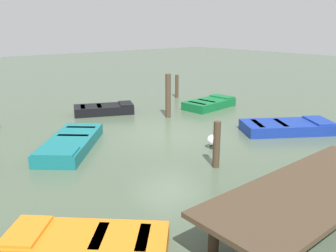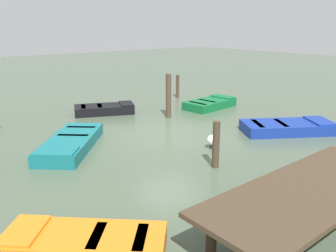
{
  "view_description": "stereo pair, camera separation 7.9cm",
  "coord_description": "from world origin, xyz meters",
  "px_view_note": "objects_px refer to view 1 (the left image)",
  "views": [
    {
      "loc": [
        8.18,
        10.03,
        4.08
      ],
      "look_at": [
        0.0,
        0.0,
        0.35
      ],
      "focal_mm": 37.75,
      "sensor_mm": 36.0,
      "label": 1
    },
    {
      "loc": [
        8.12,
        10.08,
        4.08
      ],
      "look_at": [
        0.0,
        0.0,
        0.35
      ],
      "focal_mm": 37.75,
      "sensor_mm": 36.0,
      "label": 2
    }
  ],
  "objects_px": {
    "rowboat_green": "(209,103)",
    "mooring_piling_far_right": "(177,86)",
    "mooring_piling_center": "(217,145)",
    "rowboat_teal": "(71,143)",
    "dock_segment": "(313,191)",
    "marker_buoy": "(212,140)",
    "mooring_piling_mid_left": "(168,96)",
    "rowboat_black": "(104,109)",
    "rowboat_blue": "(287,127)",
    "rowboat_orange": "(86,243)"
  },
  "relations": [
    {
      "from": "rowboat_green",
      "to": "mooring_piling_far_right",
      "type": "bearing_deg",
      "value": 75.95
    },
    {
      "from": "mooring_piling_center",
      "to": "mooring_piling_far_right",
      "type": "distance_m",
      "value": 10.46
    },
    {
      "from": "rowboat_teal",
      "to": "mooring_piling_center",
      "type": "relative_size",
      "value": 2.6
    },
    {
      "from": "mooring_piling_center",
      "to": "dock_segment",
      "type": "bearing_deg",
      "value": 75.64
    },
    {
      "from": "dock_segment",
      "to": "rowboat_teal",
      "type": "height_order",
      "value": "dock_segment"
    },
    {
      "from": "rowboat_teal",
      "to": "mooring_piling_far_right",
      "type": "xyz_separation_m",
      "value": [
        -8.55,
        -4.46,
        0.44
      ]
    },
    {
      "from": "dock_segment",
      "to": "marker_buoy",
      "type": "distance_m",
      "value": 5.15
    },
    {
      "from": "rowboat_teal",
      "to": "mooring_piling_mid_left",
      "type": "xyz_separation_m",
      "value": [
        -5.28,
        -1.25,
        0.77
      ]
    },
    {
      "from": "rowboat_green",
      "to": "mooring_piling_center",
      "type": "relative_size",
      "value": 2.05
    },
    {
      "from": "mooring_piling_far_right",
      "to": "rowboat_black",
      "type": "bearing_deg",
      "value": 8.28
    },
    {
      "from": "rowboat_blue",
      "to": "rowboat_green",
      "type": "height_order",
      "value": "same"
    },
    {
      "from": "rowboat_teal",
      "to": "marker_buoy",
      "type": "bearing_deg",
      "value": 93.23
    },
    {
      "from": "rowboat_green",
      "to": "rowboat_orange",
      "type": "relative_size",
      "value": 0.99
    },
    {
      "from": "rowboat_black",
      "to": "mooring_piling_center",
      "type": "relative_size",
      "value": 2.12
    },
    {
      "from": "rowboat_blue",
      "to": "mooring_piling_mid_left",
      "type": "bearing_deg",
      "value": 147.17
    },
    {
      "from": "dock_segment",
      "to": "rowboat_orange",
      "type": "distance_m",
      "value": 4.56
    },
    {
      "from": "mooring_piling_mid_left",
      "to": "rowboat_black",
      "type": "bearing_deg",
      "value": -51.94
    },
    {
      "from": "rowboat_green",
      "to": "mooring_piling_mid_left",
      "type": "distance_m",
      "value": 2.96
    },
    {
      "from": "rowboat_green",
      "to": "rowboat_teal",
      "type": "xyz_separation_m",
      "value": [
        8.13,
        1.41,
        -0.0
      ]
    },
    {
      "from": "rowboat_green",
      "to": "rowboat_orange",
      "type": "height_order",
      "value": "same"
    },
    {
      "from": "mooring_piling_center",
      "to": "mooring_piling_mid_left",
      "type": "xyz_separation_m",
      "value": [
        -2.61,
        -5.45,
        0.29
      ]
    },
    {
      "from": "rowboat_teal",
      "to": "rowboat_orange",
      "type": "relative_size",
      "value": 1.26
    },
    {
      "from": "dock_segment",
      "to": "mooring_piling_far_right",
      "type": "height_order",
      "value": "mooring_piling_far_right"
    },
    {
      "from": "marker_buoy",
      "to": "rowboat_green",
      "type": "bearing_deg",
      "value": -134.79
    },
    {
      "from": "rowboat_blue",
      "to": "mooring_piling_far_right",
      "type": "distance_m",
      "value": 8.05
    },
    {
      "from": "rowboat_blue",
      "to": "mooring_piling_mid_left",
      "type": "distance_m",
      "value": 5.29
    },
    {
      "from": "rowboat_teal",
      "to": "marker_buoy",
      "type": "xyz_separation_m",
      "value": [
        -3.78,
        2.98,
        0.07
      ]
    },
    {
      "from": "rowboat_green",
      "to": "marker_buoy",
      "type": "height_order",
      "value": "marker_buoy"
    },
    {
      "from": "rowboat_green",
      "to": "mooring_piling_center",
      "type": "xyz_separation_m",
      "value": [
        5.46,
        5.61,
        0.49
      ]
    },
    {
      "from": "mooring_piling_center",
      "to": "rowboat_orange",
      "type": "bearing_deg",
      "value": 15.56
    },
    {
      "from": "rowboat_blue",
      "to": "rowboat_black",
      "type": "bearing_deg",
      "value": 152.23
    },
    {
      "from": "rowboat_black",
      "to": "mooring_piling_far_right",
      "type": "relative_size",
      "value": 2.28
    },
    {
      "from": "dock_segment",
      "to": "mooring_piling_mid_left",
      "type": "relative_size",
      "value": 2.77
    },
    {
      "from": "rowboat_black",
      "to": "rowboat_orange",
      "type": "bearing_deg",
      "value": -97.05
    },
    {
      "from": "rowboat_blue",
      "to": "rowboat_orange",
      "type": "bearing_deg",
      "value": -135.35
    },
    {
      "from": "rowboat_green",
      "to": "rowboat_teal",
      "type": "bearing_deg",
      "value": -176.41
    },
    {
      "from": "mooring_piling_far_right",
      "to": "rowboat_green",
      "type": "bearing_deg",
      "value": 82.21
    },
    {
      "from": "rowboat_black",
      "to": "rowboat_orange",
      "type": "height_order",
      "value": "same"
    },
    {
      "from": "marker_buoy",
      "to": "rowboat_black",
      "type": "bearing_deg",
      "value": -86.44
    },
    {
      "from": "rowboat_black",
      "to": "rowboat_orange",
      "type": "xyz_separation_m",
      "value": [
        5.56,
        9.25,
        -0.0
      ]
    },
    {
      "from": "rowboat_black",
      "to": "marker_buoy",
      "type": "distance_m",
      "value": 6.69
    },
    {
      "from": "marker_buoy",
      "to": "rowboat_teal",
      "type": "bearing_deg",
      "value": -38.23
    },
    {
      "from": "rowboat_black",
      "to": "rowboat_orange",
      "type": "distance_m",
      "value": 10.8
    },
    {
      "from": "rowboat_black",
      "to": "marker_buoy",
      "type": "height_order",
      "value": "marker_buoy"
    },
    {
      "from": "dock_segment",
      "to": "mooring_piling_mid_left",
      "type": "xyz_separation_m",
      "value": [
        -3.51,
        -8.94,
        0.14
      ]
    },
    {
      "from": "mooring_piling_center",
      "to": "mooring_piling_mid_left",
      "type": "bearing_deg",
      "value": -115.62
    },
    {
      "from": "rowboat_blue",
      "to": "mooring_piling_mid_left",
      "type": "xyz_separation_m",
      "value": [
        2.17,
        -4.76,
        0.77
      ]
    },
    {
      "from": "rowboat_blue",
      "to": "marker_buoy",
      "type": "height_order",
      "value": "marker_buoy"
    },
    {
      "from": "dock_segment",
      "to": "mooring_piling_far_right",
      "type": "bearing_deg",
      "value": -119.87
    },
    {
      "from": "mooring_piling_center",
      "to": "mooring_piling_far_right",
      "type": "relative_size",
      "value": 1.07
    }
  ]
}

